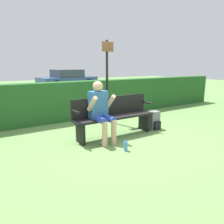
{
  "coord_description": "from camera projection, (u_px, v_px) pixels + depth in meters",
  "views": [
    {
      "loc": [
        -2.7,
        -4.07,
        1.65
      ],
      "look_at": [
        -0.15,
        -0.1,
        0.62
      ],
      "focal_mm": 35.0,
      "sensor_mm": 36.0,
      "label": 1
    }
  ],
  "objects": [
    {
      "name": "ground_plane",
      "position": [
        115.0,
        136.0,
        5.12
      ],
      "size": [
        40.0,
        40.0,
        0.0
      ],
      "primitive_type": "plane",
      "color": "#668E4C"
    },
    {
      "name": "hedge_back",
      "position": [
        78.0,
        100.0,
        6.71
      ],
      "size": [
        12.0,
        0.48,
        1.15
      ],
      "color": "#235623",
      "rests_on": "ground"
    },
    {
      "name": "park_bench",
      "position": [
        114.0,
        115.0,
        5.07
      ],
      "size": [
        2.0,
        0.4,
        0.92
      ],
      "color": "black",
      "rests_on": "ground"
    },
    {
      "name": "person_seated",
      "position": [
        101.0,
        108.0,
        4.69
      ],
      "size": [
        0.53,
        0.63,
        1.3
      ],
      "color": "#336699",
      "rests_on": "ground"
    },
    {
      "name": "backpack",
      "position": [
        154.0,
        121.0,
        5.67
      ],
      "size": [
        0.26,
        0.28,
        0.47
      ],
      "color": "slate",
      "rests_on": "ground"
    },
    {
      "name": "water_bottle",
      "position": [
        126.0,
        146.0,
        4.24
      ],
      "size": [
        0.08,
        0.08,
        0.2
      ],
      "color": "#4C8CCC",
      "rests_on": "ground"
    },
    {
      "name": "signpost",
      "position": [
        107.0,
        77.0,
        6.15
      ],
      "size": [
        0.36,
        0.09,
        2.3
      ],
      "color": "black",
      "rests_on": "ground"
    },
    {
      "name": "parked_car",
      "position": [
        67.0,
        79.0,
        15.94
      ],
      "size": [
        4.29,
        2.33,
        1.29
      ],
      "rotation": [
        0.0,
        0.0,
        0.12
      ],
      "color": "#2D4784",
      "rests_on": "ground"
    },
    {
      "name": "litter_crumple",
      "position": [
        103.0,
        143.0,
        4.58
      ],
      "size": [
        0.08,
        0.08,
        0.08
      ],
      "color": "silver",
      "rests_on": "ground"
    }
  ]
}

